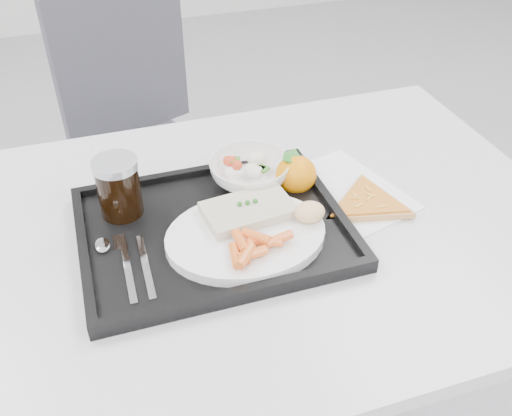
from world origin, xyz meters
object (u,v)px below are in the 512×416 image
(salad_bowl, at_px, (250,171))
(tangerine, at_px, (296,174))
(pizza_slice, at_px, (367,203))
(tray, at_px, (213,230))
(dinner_plate, at_px, (246,236))
(table, at_px, (238,255))
(cola_glass, at_px, (118,186))
(chair, at_px, (135,129))

(salad_bowl, relative_size, tangerine, 1.61)
(salad_bowl, distance_m, pizza_slice, 0.23)
(tray, height_order, dinner_plate, dinner_plate)
(table, bearing_deg, tangerine, 27.85)
(cola_glass, bearing_deg, dinner_plate, -37.30)
(pizza_slice, bearing_deg, tangerine, 137.95)
(table, distance_m, dinner_plate, 0.11)
(chair, xyz_separation_m, pizza_slice, (0.33, -0.80, 0.22))
(tray, xyz_separation_m, cola_glass, (-0.14, 0.09, 0.06))
(salad_bowl, xyz_separation_m, cola_glass, (-0.24, -0.02, 0.03))
(dinner_plate, bearing_deg, tray, 130.84)
(table, relative_size, chair, 1.29)
(salad_bowl, xyz_separation_m, pizza_slice, (0.19, -0.13, -0.03))
(chair, height_order, pizza_slice, chair)
(chair, xyz_separation_m, tangerine, (0.23, -0.71, 0.25))
(cola_glass, xyz_separation_m, tangerine, (0.32, -0.01, -0.04))
(table, distance_m, pizza_slice, 0.25)
(tray, bearing_deg, tangerine, 23.09)
(tray, height_order, tangerine, tangerine)
(table, height_order, salad_bowl, salad_bowl)
(cola_glass, bearing_deg, pizza_slice, -14.04)
(tray, xyz_separation_m, salad_bowl, (0.10, 0.11, 0.03))
(tray, bearing_deg, table, 6.55)
(salad_bowl, bearing_deg, cola_glass, -175.59)
(cola_glass, bearing_deg, chair, 82.17)
(table, bearing_deg, cola_glass, 155.38)
(tangerine, bearing_deg, table, -152.15)
(chair, distance_m, salad_bowl, 0.73)
(cola_glass, relative_size, pizza_slice, 0.45)
(tray, bearing_deg, dinner_plate, -49.16)
(chair, bearing_deg, dinner_plate, -83.84)
(table, relative_size, pizza_slice, 5.02)
(cola_glass, height_order, tangerine, cola_glass)
(chair, relative_size, tray, 2.07)
(chair, distance_m, pizza_slice, 0.89)
(dinner_plate, height_order, tangerine, tangerine)
(tray, height_order, cola_glass, cola_glass)
(table, relative_size, tray, 2.67)
(tray, relative_size, pizza_slice, 1.88)
(cola_glass, bearing_deg, tray, -32.63)
(dinner_plate, height_order, salad_bowl, salad_bowl)
(chair, bearing_deg, salad_bowl, -77.66)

